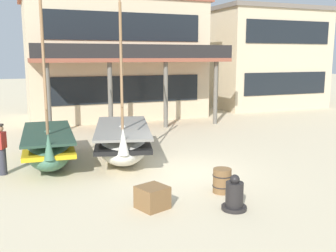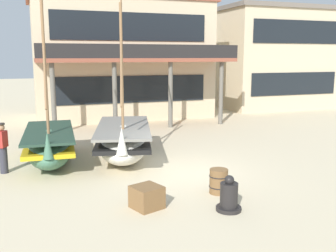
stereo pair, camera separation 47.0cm
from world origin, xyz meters
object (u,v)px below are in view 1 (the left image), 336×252
cargo_crate (152,197)px  harbor_building_annex (260,58)px  capstan_winch (234,196)px  wooden_barrel (222,181)px  fishing_boat_near_left (123,141)px  harbor_building_main (115,58)px  fisherman_by_hull (2,150)px  fishing_boat_centre_large (48,146)px

cargo_crate → harbor_building_annex: harbor_building_annex is taller
capstan_winch → wooden_barrel: 1.27m
fishing_boat_near_left → harbor_building_main: (2.39, 10.45, 2.99)m
fisherman_by_hull → cargo_crate: fisherman_by_hull is taller
fishing_boat_centre_large → harbor_building_main: 11.79m
harbor_building_annex → cargo_crate: bearing=-131.4°
harbor_building_main → harbor_building_annex: harbor_building_main is taller
fishing_boat_near_left → fishing_boat_centre_large: bearing=174.8°
harbor_building_annex → fishing_boat_centre_large: bearing=-145.7°
wooden_barrel → cargo_crate: bearing=-170.7°
capstan_winch → harbor_building_annex: harbor_building_annex is taller
capstan_winch → cargo_crate: bearing=155.6°
fishing_boat_centre_large → capstan_winch: fishing_boat_centre_large is taller
harbor_building_main → harbor_building_annex: size_ratio=1.30×
fishing_boat_centre_large → harbor_building_main: harbor_building_main is taller
cargo_crate → harbor_building_main: harbor_building_main is taller
fishing_boat_centre_large → fisherman_by_hull: 1.71m
fishing_boat_near_left → harbor_building_main: size_ratio=0.59×
capstan_winch → wooden_barrel: (0.34, 1.22, -0.01)m
capstan_winch → wooden_barrel: size_ratio=1.32×
cargo_crate → capstan_winch: bearing=-24.4°
capstan_winch → wooden_barrel: bearing=74.5°
fishing_boat_near_left → cargo_crate: (-0.58, -5.03, -0.40)m
fisherman_by_hull → harbor_building_main: size_ratio=0.15×
fishing_boat_centre_large → cargo_crate: bearing=-68.3°
fishing_boat_near_left → fishing_boat_centre_large: (-2.68, 0.24, -0.02)m
wooden_barrel → cargo_crate: 2.26m
cargo_crate → harbor_building_main: (2.97, 15.48, 3.40)m
fisherman_by_hull → harbor_building_main: bearing=59.1°
fishing_boat_near_left → cargo_crate: size_ratio=9.37×
fishing_boat_near_left → harbor_building_main: bearing=77.1°
cargo_crate → wooden_barrel: bearing=9.3°
capstan_winch → fishing_boat_near_left: bearing=102.5°
fishing_boat_centre_large → harbor_building_main: bearing=63.6°
cargo_crate → fishing_boat_centre_large: bearing=111.7°
fishing_boat_centre_large → cargo_crate: fishing_boat_centre_large is taller
fishing_boat_centre_large → harbor_building_main: size_ratio=0.56×
fishing_boat_near_left → cargo_crate: fishing_boat_near_left is taller
fishing_boat_centre_large → cargo_crate: size_ratio=8.96×
capstan_winch → harbor_building_main: (1.08, 16.34, 3.33)m
cargo_crate → harbor_building_annex: bearing=48.6°
wooden_barrel → harbor_building_main: size_ratio=0.06×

